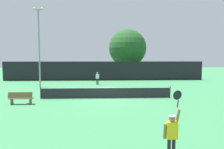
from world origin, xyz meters
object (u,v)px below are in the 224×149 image
at_px(parked_car_mid, 134,72).
at_px(parked_car_far, 154,72).
at_px(player_serving, 172,131).
at_px(tennis_ball, 73,97).
at_px(large_tree, 128,48).
at_px(spare_racket, 30,102).
at_px(player_receiving, 97,77).
at_px(courtside_bench, 21,98).
at_px(light_pole, 39,43).
at_px(parked_car_near, 89,72).

xyz_separation_m(parked_car_mid, parked_car_far, (3.57, -1.68, 0.00)).
relative_size(player_serving, tennis_ball, 35.60).
distance_m(tennis_ball, large_tree, 21.93).
bearing_deg(parked_car_far, spare_racket, -127.27).
bearing_deg(large_tree, player_receiving, -115.75).
relative_size(player_receiving, courtside_bench, 0.91).
xyz_separation_m(light_pole, parked_car_near, (4.83, 15.38, -4.52)).
relative_size(tennis_ball, spare_racket, 0.13).
relative_size(player_receiving, light_pole, 0.17).
xyz_separation_m(large_tree, parked_car_mid, (1.66, 2.93, -4.55)).
height_order(player_receiving, light_pole, light_pole).
relative_size(player_receiving, parked_car_far, 0.38).
xyz_separation_m(light_pole, large_tree, (12.09, 13.24, 0.03)).
distance_m(tennis_ball, light_pole, 9.86).
bearing_deg(parked_car_mid, light_pole, -135.45).
height_order(player_serving, tennis_ball, player_serving).
relative_size(large_tree, parked_car_near, 2.01).
distance_m(parked_car_near, parked_car_mid, 8.96).
relative_size(tennis_ball, parked_car_far, 0.02).
relative_size(player_serving, parked_car_near, 0.56).
height_order(courtside_bench, parked_car_mid, parked_car_mid).
bearing_deg(courtside_bench, tennis_ball, 36.84).
bearing_deg(parked_car_near, spare_racket, -91.98).
relative_size(parked_car_near, parked_car_mid, 1.00).
xyz_separation_m(tennis_ball, courtside_bench, (-3.60, -2.70, 0.45)).
distance_m(player_serving, parked_car_far, 34.09).
xyz_separation_m(player_receiving, parked_car_near, (-1.99, 13.07, -0.22)).
bearing_deg(spare_racket, light_pole, 100.98).
xyz_separation_m(courtside_bench, parked_car_near, (3.56, 24.84, 0.30)).
xyz_separation_m(player_receiving, parked_car_far, (10.51, 12.18, -0.22)).
bearing_deg(player_receiving, spare_racket, 65.50).
xyz_separation_m(player_receiving, spare_racket, (-5.09, -11.18, -0.98)).
distance_m(spare_racket, parked_car_far, 28.10).
distance_m(player_serving, parked_car_near, 34.50).
distance_m(player_receiving, tennis_ball, 9.33).
bearing_deg(courtside_bench, parked_car_mid, 64.04).
bearing_deg(large_tree, player_serving, -94.09).
bearing_deg(parked_car_near, player_serving, -76.39).
bearing_deg(courtside_bench, spare_racket, 52.54).
height_order(spare_racket, parked_car_near, parked_car_near).
xyz_separation_m(large_tree, parked_car_far, (5.23, 1.24, -4.55)).
bearing_deg(player_receiving, light_pole, 18.67).
bearing_deg(tennis_ball, parked_car_mid, 68.83).
bearing_deg(large_tree, light_pole, -132.40).
bearing_deg(player_serving, parked_car_mid, 83.56).
bearing_deg(player_receiving, parked_car_far, -130.78).
bearing_deg(parked_car_mid, courtside_bench, -121.03).
bearing_deg(courtside_bench, parked_car_near, 81.84).
bearing_deg(parked_car_near, parked_car_mid, 10.42).
bearing_deg(player_receiving, parked_car_near, -81.36).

